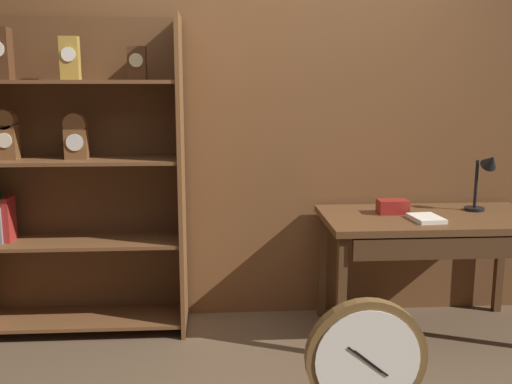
{
  "coord_description": "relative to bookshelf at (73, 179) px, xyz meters",
  "views": [
    {
      "loc": [
        -0.35,
        -2.52,
        1.55
      ],
      "look_at": [
        -0.14,
        0.63,
        0.96
      ],
      "focal_mm": 41.14,
      "sensor_mm": 36.0,
      "label": 1
    }
  ],
  "objects": [
    {
      "name": "back_wood_panel",
      "position": [
        1.23,
        0.21,
        0.33
      ],
      "size": [
        4.8,
        0.05,
        2.6
      ],
      "primitive_type": "cube",
      "color": "brown",
      "rests_on": "ground"
    },
    {
      "name": "bookshelf",
      "position": [
        0.0,
        0.0,
        0.0
      ],
      "size": [
        1.27,
        0.39,
        1.94
      ],
      "color": "brown",
      "rests_on": "ground"
    },
    {
      "name": "workbench",
      "position": [
        2.18,
        -0.24,
        -0.3
      ],
      "size": [
        1.32,
        0.71,
        0.75
      ],
      "color": "brown",
      "rests_on": "ground"
    },
    {
      "name": "desk_lamp",
      "position": [
        2.54,
        -0.12,
        0.01
      ],
      "size": [
        0.18,
        0.18,
        0.38
      ],
      "color": "black",
      "rests_on": "workbench"
    },
    {
      "name": "toolbox_small",
      "position": [
        1.96,
        -0.14,
        -0.17
      ],
      "size": [
        0.18,
        0.12,
        0.09
      ],
      "primitive_type": "cube",
      "color": "maroon",
      "rests_on": "workbench"
    },
    {
      "name": "open_repair_manual",
      "position": [
        2.1,
        -0.34,
        -0.2
      ],
      "size": [
        0.18,
        0.23,
        0.02
      ],
      "primitive_type": "cube",
      "rotation": [
        0.0,
        0.0,
        0.1
      ],
      "color": "silver",
      "rests_on": "workbench"
    },
    {
      "name": "round_clock_large",
      "position": [
        1.55,
        -1.17,
        -0.67
      ],
      "size": [
        0.56,
        0.11,
        0.6
      ],
      "color": "brown",
      "rests_on": "ground"
    }
  ]
}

